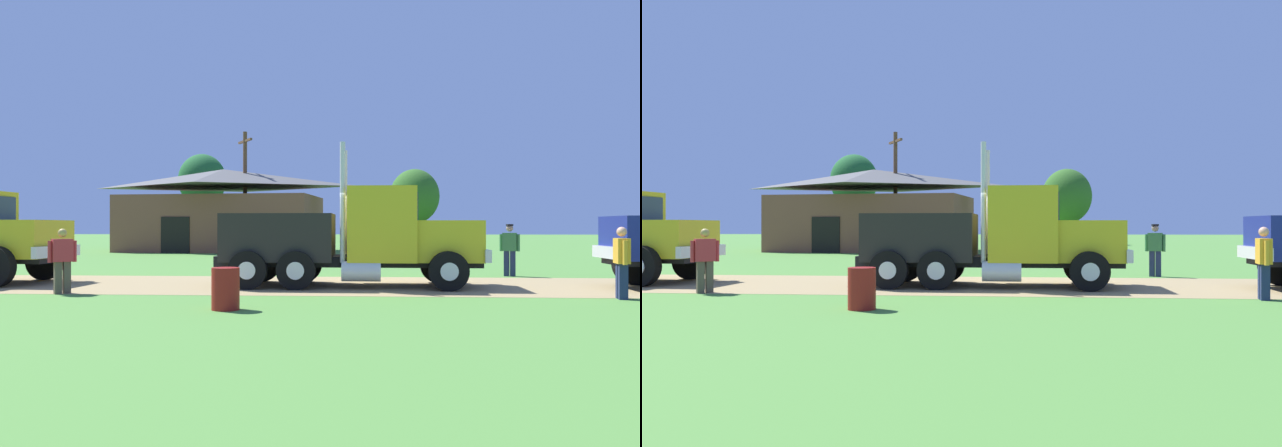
{
  "view_description": "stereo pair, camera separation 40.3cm",
  "coord_description": "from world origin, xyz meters",
  "views": [
    {
      "loc": [
        0.64,
        -16.68,
        1.64
      ],
      "look_at": [
        -0.42,
        0.05,
        1.71
      ],
      "focal_mm": 33.77,
      "sensor_mm": 36.0,
      "label": 1
    },
    {
      "loc": [
        1.04,
        -16.65,
        1.64
      ],
      "look_at": [
        -0.42,
        0.05,
        1.71
      ],
      "focal_mm": 33.77,
      "sensor_mm": 36.0,
      "label": 2
    }
  ],
  "objects": [
    {
      "name": "ground_plane",
      "position": [
        0.0,
        0.0,
        0.0
      ],
      "size": [
        200.0,
        200.0,
        0.0
      ],
      "primitive_type": "plane",
      "color": "#4C8135"
    },
    {
      "name": "visitor_standing_near",
      "position": [
        -6.52,
        -2.52,
        0.85
      ],
      "size": [
        0.54,
        0.49,
        1.58
      ],
      "color": "#B22D33",
      "rests_on": "ground_plane"
    },
    {
      "name": "utility_pole_far",
      "position": [
        -6.63,
        21.71,
        4.11
      ],
      "size": [
        1.26,
        1.95,
        7.73
      ],
      "color": "brown",
      "rests_on": "ground_plane"
    },
    {
      "name": "steel_barrel",
      "position": [
        -1.95,
        -5.05,
        0.41
      ],
      "size": [
        0.55,
        0.55,
        0.83
      ],
      "primitive_type": "cylinder",
      "color": "maroon",
      "rests_on": "ground_plane"
    },
    {
      "name": "shed_building",
      "position": [
        -8.18,
        22.25,
        2.59
      ],
      "size": [
        13.43,
        8.66,
        5.36
      ],
      "color": "brown",
      "rests_on": "ground_plane"
    },
    {
      "name": "truck_foreground_white",
      "position": [
        0.4,
        -0.25,
        1.29
      ],
      "size": [
        7.22,
        2.65,
        3.82
      ],
      "color": "black",
      "rests_on": "ground_plane"
    },
    {
      "name": "visitor_far_side",
      "position": [
        5.59,
        3.31,
        0.93
      ],
      "size": [
        0.61,
        0.39,
        1.7
      ],
      "color": "#33723F",
      "rests_on": "ground_plane"
    },
    {
      "name": "tree_left",
      "position": [
        -11.62,
        30.05,
        5.21
      ],
      "size": [
        3.76,
        3.76,
        7.32
      ],
      "color": "#513823",
      "rests_on": "ground_plane"
    },
    {
      "name": "dirt_track",
      "position": [
        0.0,
        0.0,
        0.0
      ],
      "size": [
        120.0,
        5.34,
        0.01
      ],
      "primitive_type": "cube",
      "color": "#998256",
      "rests_on": "ground_plane"
    },
    {
      "name": "tree_mid",
      "position": [
        5.75,
        37.94,
        4.31
      ],
      "size": [
        4.45,
        4.45,
        6.78
      ],
      "color": "#513823",
      "rests_on": "ground_plane"
    },
    {
      "name": "visitor_walking_mid",
      "position": [
        6.56,
        -2.77,
        0.89
      ],
      "size": [
        0.34,
        0.68,
        1.62
      ],
      "color": "gold",
      "rests_on": "ground_plane"
    }
  ]
}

